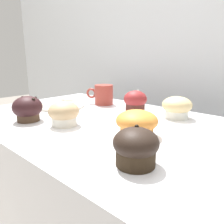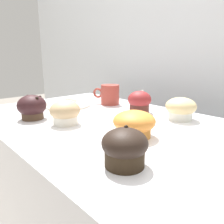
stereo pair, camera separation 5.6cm
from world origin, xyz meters
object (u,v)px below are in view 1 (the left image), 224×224
muffin_front_right (177,107)px  muffin_front_center (137,123)px  coffee_cup (103,94)px  serving_plate (61,106)px  muffin_back_left (28,109)px  muffin_back_center (136,147)px  muffin_front_left (64,114)px  muffin_back_right (135,101)px

muffin_front_right → muffin_front_center: bearing=-89.1°
coffee_cup → serving_plate: coffee_cup is taller
coffee_cup → serving_plate: size_ratio=0.59×
coffee_cup → serving_plate: (-0.10, -0.16, -0.04)m
muffin_back_left → muffin_back_center: 0.45m
muffin_front_center → muffin_back_center: (0.10, -0.14, 0.00)m
muffin_front_left → muffin_front_right: bearing=55.5°
muffin_back_center → coffee_cup: coffee_cup is taller
muffin_back_left → muffin_back_right: (0.19, 0.34, 0.00)m
muffin_front_left → serving_plate: (-0.23, 0.15, -0.03)m
muffin_front_center → coffee_cup: size_ratio=0.96×
muffin_back_center → serving_plate: 0.59m
muffin_back_right → coffee_cup: coffee_cup is taller
muffin_front_center → muffin_back_center: bearing=-54.6°
serving_plate → muffin_back_left: bearing=-63.6°
muffin_front_center → muffin_front_right: bearing=90.9°
muffin_front_left → muffin_back_center: bearing=-10.6°
muffin_back_right → serving_plate: (-0.29, -0.14, -0.04)m
muffin_front_center → muffin_back_right: (-0.16, 0.21, 0.01)m
muffin_back_left → serving_plate: size_ratio=0.48×
muffin_back_left → muffin_front_center: bearing=19.9°
muffin_front_left → muffin_front_right: same height
muffin_front_center → muffin_back_right: 0.27m
muffin_front_right → muffin_back_right: bearing=-170.0°
muffin_back_center → serving_plate: muffin_back_center is taller
muffin_back_left → serving_plate: bearing=116.4°
muffin_front_left → muffin_back_center: (0.32, -0.06, -0.00)m
muffin_back_left → muffin_front_left: size_ratio=1.01×
muffin_back_right → muffin_back_center: 0.44m
muffin_front_left → coffee_cup: 0.34m
muffin_front_center → muffin_front_left: muffin_front_left is taller
muffin_back_left → muffin_front_right: muffin_back_left is taller
muffin_back_center → muffin_front_right: bearing=104.9°
coffee_cup → muffin_back_left: bearing=-89.7°
muffin_back_right → muffin_front_right: bearing=10.0°
muffin_back_right → serving_plate: muffin_back_right is taller
muffin_front_right → coffee_cup: bearing=-178.7°
muffin_back_center → coffee_cup: bearing=140.7°
muffin_back_left → coffee_cup: bearing=90.3°
muffin_front_right → muffin_back_center: 0.39m
muffin_front_center → serving_plate: muffin_front_center is taller
muffin_front_center → coffee_cup: (-0.36, 0.23, 0.01)m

